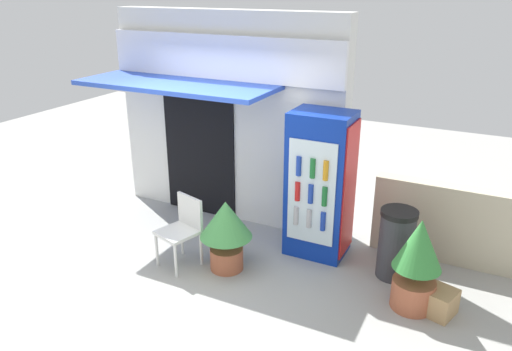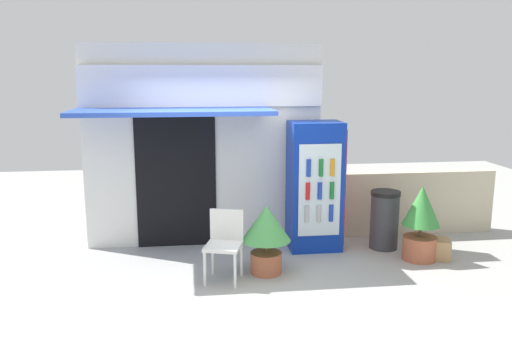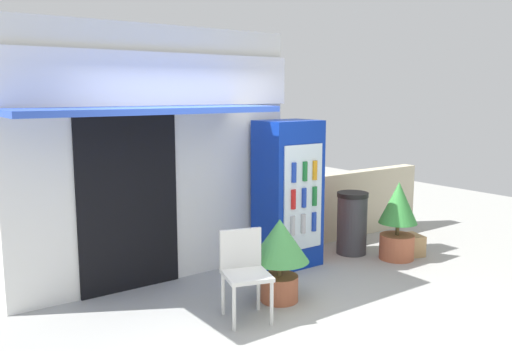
% 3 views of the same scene
% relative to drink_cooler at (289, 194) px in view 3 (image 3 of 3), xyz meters
% --- Properties ---
extents(ground, '(16.00, 16.00, 0.00)m').
position_rel_drink_cooler_xyz_m(ground, '(-1.31, -1.21, -0.93)').
color(ground, '#A3A39E').
extents(storefront_building, '(3.48, 1.31, 2.96)m').
position_rel_drink_cooler_xyz_m(storefront_building, '(-1.61, 0.47, 0.60)').
color(storefront_building, silver).
rests_on(storefront_building, ground).
extents(drink_cooler, '(0.76, 0.64, 1.87)m').
position_rel_drink_cooler_xyz_m(drink_cooler, '(0.00, 0.00, 0.00)').
color(drink_cooler, '#0C2D9E').
rests_on(drink_cooler, ground).
extents(plastic_chair, '(0.54, 0.55, 0.87)m').
position_rel_drink_cooler_xyz_m(plastic_chair, '(-1.39, -1.01, -0.42)').
color(plastic_chair, silver).
rests_on(plastic_chair, ground).
extents(potted_plant_near_shop, '(0.63, 0.63, 0.90)m').
position_rel_drink_cooler_xyz_m(potted_plant_near_shop, '(-0.85, -0.89, -0.37)').
color(potted_plant_near_shop, '#AD5B3D').
rests_on(potted_plant_near_shop, ground).
extents(potted_plant_curbside, '(0.51, 0.51, 1.05)m').
position_rel_drink_cooler_xyz_m(potted_plant_curbside, '(1.33, -0.67, -0.36)').
color(potted_plant_curbside, '#AD5B3D').
rests_on(potted_plant_curbside, ground).
extents(trash_bin, '(0.43, 0.43, 0.86)m').
position_rel_drink_cooler_xyz_m(trash_bin, '(1.02, -0.14, -0.50)').
color(trash_bin, '#38383D').
rests_on(trash_bin, ground).
extents(stone_boundary_wall, '(2.46, 0.21, 1.01)m').
position_rel_drink_cooler_xyz_m(stone_boundary_wall, '(1.82, 0.52, -0.43)').
color(stone_boundary_wall, beige).
rests_on(stone_boundary_wall, ground).
extents(cardboard_box, '(0.43, 0.42, 0.28)m').
position_rel_drink_cooler_xyz_m(cardboard_box, '(1.59, -0.66, -0.79)').
color(cardboard_box, tan).
rests_on(cardboard_box, ground).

